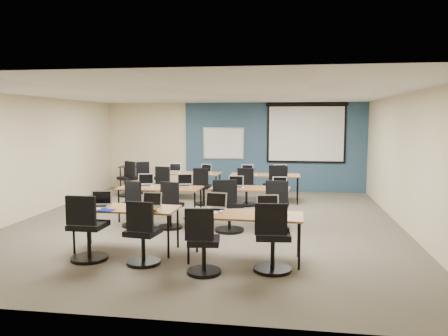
% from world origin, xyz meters
% --- Properties ---
extents(floor, '(8.00, 9.00, 0.02)m').
position_xyz_m(floor, '(0.00, 0.00, 0.00)').
color(floor, '#6B6354').
rests_on(floor, ground).
extents(ceiling, '(8.00, 9.00, 0.02)m').
position_xyz_m(ceiling, '(0.00, 0.00, 2.70)').
color(ceiling, white).
rests_on(ceiling, ground).
extents(wall_back, '(8.00, 0.04, 2.70)m').
position_xyz_m(wall_back, '(0.00, 4.50, 1.35)').
color(wall_back, beige).
rests_on(wall_back, ground).
extents(wall_front, '(8.00, 0.04, 2.70)m').
position_xyz_m(wall_front, '(0.00, -4.50, 1.35)').
color(wall_front, beige).
rests_on(wall_front, ground).
extents(wall_left, '(0.04, 9.00, 2.70)m').
position_xyz_m(wall_left, '(-4.00, 0.00, 1.35)').
color(wall_left, beige).
rests_on(wall_left, ground).
extents(wall_right, '(0.04, 9.00, 2.70)m').
position_xyz_m(wall_right, '(4.00, 0.00, 1.35)').
color(wall_right, beige).
rests_on(wall_right, ground).
extents(blue_accent_panel, '(5.50, 0.04, 2.70)m').
position_xyz_m(blue_accent_panel, '(1.25, 4.47, 1.35)').
color(blue_accent_panel, '#3D5977').
rests_on(blue_accent_panel, wall_back).
extents(whiteboard, '(1.28, 0.03, 0.98)m').
position_xyz_m(whiteboard, '(-0.30, 4.43, 1.45)').
color(whiteboard, '#AAB0B3').
rests_on(whiteboard, wall_back).
extents(projector_screen, '(2.40, 0.10, 1.82)m').
position_xyz_m(projector_screen, '(2.20, 4.41, 1.89)').
color(projector_screen, black).
rests_on(projector_screen, wall_back).
extents(training_table_front_left, '(1.70, 0.71, 0.73)m').
position_xyz_m(training_table_front_left, '(-0.94, -2.11, 0.68)').
color(training_table_front_left, '#99602D').
rests_on(training_table_front_left, floor).
extents(training_table_front_right, '(1.77, 0.74, 0.73)m').
position_xyz_m(training_table_front_right, '(1.05, -2.34, 0.68)').
color(training_table_front_right, olive).
rests_on(training_table_front_right, floor).
extents(training_table_mid_left, '(1.77, 0.74, 0.73)m').
position_xyz_m(training_table_mid_left, '(-1.03, 0.11, 0.68)').
color(training_table_mid_left, brown).
rests_on(training_table_mid_left, floor).
extents(training_table_mid_right, '(1.67, 0.70, 0.73)m').
position_xyz_m(training_table_mid_right, '(0.89, 0.32, 0.68)').
color(training_table_mid_right, brown).
rests_on(training_table_mid_right, floor).
extents(training_table_back_left, '(1.85, 0.77, 0.73)m').
position_xyz_m(training_table_back_left, '(-1.07, 2.75, 0.69)').
color(training_table_back_left, brown).
rests_on(training_table_back_left, floor).
extents(training_table_back_right, '(1.84, 0.76, 0.73)m').
position_xyz_m(training_table_back_right, '(1.08, 2.65, 0.69)').
color(training_table_back_right, '#9F613C').
rests_on(training_table_back_right, floor).
extents(laptop_0, '(0.34, 0.29, 0.26)m').
position_xyz_m(laptop_0, '(-1.41, -2.11, 0.79)').
color(laptop_0, '#B1B1BC').
rests_on(laptop_0, training_table_front_left).
extents(mouse_0, '(0.09, 0.12, 0.04)m').
position_xyz_m(mouse_0, '(-1.31, -2.36, 0.74)').
color(mouse_0, white).
rests_on(mouse_0, training_table_front_left).
extents(task_chair_0, '(0.57, 0.57, 1.05)m').
position_xyz_m(task_chair_0, '(-1.34, -2.72, 0.44)').
color(task_chair_0, black).
rests_on(task_chair_0, floor).
extents(laptop_1, '(0.33, 0.28, 0.25)m').
position_xyz_m(laptop_1, '(-0.53, -2.10, 0.79)').
color(laptop_1, silver).
rests_on(laptop_1, training_table_front_left).
extents(mouse_1, '(0.08, 0.10, 0.03)m').
position_xyz_m(mouse_1, '(-0.33, -2.35, 0.74)').
color(mouse_1, white).
rests_on(mouse_1, training_table_front_left).
extents(task_chair_1, '(0.51, 0.51, 0.99)m').
position_xyz_m(task_chair_1, '(-0.44, -2.78, 0.41)').
color(task_chair_1, black).
rests_on(task_chair_1, floor).
extents(laptop_2, '(0.36, 0.31, 0.27)m').
position_xyz_m(laptop_2, '(0.55, -2.09, 0.80)').
color(laptop_2, silver).
rests_on(laptop_2, training_table_front_right).
extents(mouse_2, '(0.08, 0.11, 0.04)m').
position_xyz_m(mouse_2, '(0.67, -2.25, 0.74)').
color(mouse_2, white).
rests_on(mouse_2, training_table_front_right).
extents(task_chair_2, '(0.49, 0.49, 0.97)m').
position_xyz_m(task_chair_2, '(0.54, -3.05, 0.40)').
color(task_chair_2, black).
rests_on(task_chair_2, floor).
extents(laptop_3, '(0.36, 0.30, 0.27)m').
position_xyz_m(laptop_3, '(1.39, -2.16, 0.80)').
color(laptop_3, '#B6B6B6').
rests_on(laptop_3, training_table_front_right).
extents(mouse_3, '(0.07, 0.10, 0.03)m').
position_xyz_m(mouse_3, '(1.69, -2.30, 0.74)').
color(mouse_3, white).
rests_on(mouse_3, training_table_front_right).
extents(task_chair_3, '(0.55, 0.55, 1.03)m').
position_xyz_m(task_chair_3, '(1.49, -2.80, 0.43)').
color(task_chair_3, black).
rests_on(task_chair_3, floor).
extents(laptop_4, '(0.34, 0.29, 0.26)m').
position_xyz_m(laptop_4, '(-1.42, 0.25, 0.79)').
color(laptop_4, silver).
rests_on(laptop_4, training_table_mid_left).
extents(mouse_4, '(0.07, 0.11, 0.03)m').
position_xyz_m(mouse_4, '(-1.19, 0.07, 0.74)').
color(mouse_4, white).
rests_on(mouse_4, training_table_mid_left).
extents(task_chair_4, '(0.50, 0.47, 0.96)m').
position_xyz_m(task_chair_4, '(-1.40, -0.56, 0.39)').
color(task_chair_4, black).
rests_on(task_chair_4, floor).
extents(laptop_5, '(0.34, 0.29, 0.26)m').
position_xyz_m(laptop_5, '(-0.56, 0.36, 0.79)').
color(laptop_5, silver).
rests_on(laptop_5, training_table_mid_left).
extents(mouse_5, '(0.07, 0.10, 0.03)m').
position_xyz_m(mouse_5, '(-0.34, 0.04, 0.74)').
color(mouse_5, white).
rests_on(mouse_5, training_table_mid_left).
extents(task_chair_5, '(0.48, 0.48, 0.97)m').
position_xyz_m(task_chair_5, '(-0.62, -0.59, 0.40)').
color(task_chair_5, black).
rests_on(task_chair_5, floor).
extents(laptop_6, '(0.32, 0.28, 0.25)m').
position_xyz_m(laptop_6, '(0.58, 0.30, 0.79)').
color(laptop_6, '#AEAEB0').
rests_on(laptop_6, training_table_mid_right).
extents(mouse_6, '(0.07, 0.10, 0.04)m').
position_xyz_m(mouse_6, '(0.76, 0.17, 0.74)').
color(mouse_6, white).
rests_on(mouse_6, training_table_mid_right).
extents(task_chair_6, '(0.57, 0.57, 1.04)m').
position_xyz_m(task_chair_6, '(0.56, -0.66, 0.43)').
color(task_chair_6, black).
rests_on(task_chair_6, floor).
extents(laptop_7, '(0.31, 0.27, 0.24)m').
position_xyz_m(laptop_7, '(1.52, 0.34, 0.79)').
color(laptop_7, silver).
rests_on(laptop_7, training_table_mid_right).
extents(mouse_7, '(0.09, 0.11, 0.03)m').
position_xyz_m(mouse_7, '(1.67, 0.14, 0.74)').
color(mouse_7, white).
rests_on(mouse_7, training_table_mid_right).
extents(task_chair_7, '(0.53, 0.53, 1.01)m').
position_xyz_m(task_chair_7, '(1.48, -0.40, 0.42)').
color(task_chair_7, black).
rests_on(task_chair_7, floor).
extents(laptop_8, '(0.34, 0.29, 0.25)m').
position_xyz_m(laptop_8, '(-1.42, 2.73, 0.79)').
color(laptop_8, '#ACADB5').
rests_on(laptop_8, training_table_back_left).
extents(mouse_8, '(0.06, 0.10, 0.04)m').
position_xyz_m(mouse_8, '(-1.23, 2.58, 0.74)').
color(mouse_8, white).
rests_on(mouse_8, training_table_back_left).
extents(task_chair_8, '(0.49, 0.49, 0.98)m').
position_xyz_m(task_chair_8, '(-1.55, 2.07, 0.40)').
color(task_chair_8, black).
rests_on(task_chair_8, floor).
extents(laptop_9, '(0.32, 0.27, 0.24)m').
position_xyz_m(laptop_9, '(-0.54, 2.72, 0.79)').
color(laptop_9, '#B3B3BC').
rests_on(laptop_9, training_table_back_left).
extents(mouse_9, '(0.09, 0.11, 0.03)m').
position_xyz_m(mouse_9, '(-0.33, 2.44, 0.74)').
color(mouse_9, white).
rests_on(mouse_9, training_table_back_left).
extents(task_chair_9, '(0.48, 0.48, 0.96)m').
position_xyz_m(task_chair_9, '(-0.46, 1.95, 0.40)').
color(task_chair_9, black).
rests_on(task_chair_9, floor).
extents(laptop_10, '(0.32, 0.27, 0.24)m').
position_xyz_m(laptop_10, '(0.59, 2.77, 0.79)').
color(laptop_10, silver).
rests_on(laptop_10, training_table_back_right).
extents(mouse_10, '(0.07, 0.10, 0.03)m').
position_xyz_m(mouse_10, '(0.86, 2.43, 0.74)').
color(mouse_10, white).
rests_on(mouse_10, training_table_back_right).
extents(task_chair_10, '(0.50, 0.50, 0.98)m').
position_xyz_m(task_chair_10, '(0.65, 1.97, 0.40)').
color(task_chair_10, black).
rests_on(task_chair_10, floor).
extents(laptop_11, '(0.36, 0.30, 0.27)m').
position_xyz_m(laptop_11, '(1.48, 2.66, 0.80)').
color(laptop_11, silver).
rests_on(laptop_11, training_table_back_right).
extents(mouse_11, '(0.08, 0.11, 0.03)m').
position_xyz_m(mouse_11, '(1.68, 2.57, 0.74)').
color(mouse_11, white).
rests_on(mouse_11, training_table_back_right).
extents(task_chair_11, '(0.59, 0.58, 1.05)m').
position_xyz_m(task_chair_11, '(1.40, 2.03, 0.44)').
color(task_chair_11, black).
rests_on(task_chair_11, floor).
extents(blue_mousepad, '(0.24, 0.21, 0.01)m').
position_xyz_m(blue_mousepad, '(-1.16, -2.38, 0.73)').
color(blue_mousepad, '#060F74').
rests_on(blue_mousepad, training_table_front_left).
extents(snack_bowl, '(0.32, 0.32, 0.06)m').
position_xyz_m(snack_bowl, '(-0.43, -2.39, 0.76)').
color(snack_bowl, brown).
rests_on(snack_bowl, training_table_front_left).
extents(snack_plate, '(0.21, 0.21, 0.01)m').
position_xyz_m(snack_plate, '(0.54, -2.35, 0.74)').
color(snack_plate, white).
rests_on(snack_plate, training_table_front_right).
extents(coffee_cup, '(0.08, 0.08, 0.06)m').
position_xyz_m(coffee_cup, '(0.49, -2.31, 0.77)').
color(coffee_cup, silver).
rests_on(coffee_cup, snack_plate).
extents(utility_table, '(0.84, 0.47, 0.75)m').
position_xyz_m(utility_table, '(-3.06, 3.97, 0.65)').
color(utility_table, '#34211A').
rests_on(utility_table, floor).
extents(spare_chair_a, '(0.52, 0.47, 0.95)m').
position_xyz_m(spare_chair_a, '(-2.46, 3.43, 0.39)').
color(spare_chair_a, black).
rests_on(spare_chair_a, floor).
extents(spare_chair_b, '(0.61, 0.54, 1.02)m').
position_xyz_m(spare_chair_b, '(-2.79, 2.87, 0.42)').
color(spare_chair_b, black).
rests_on(spare_chair_b, floor).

